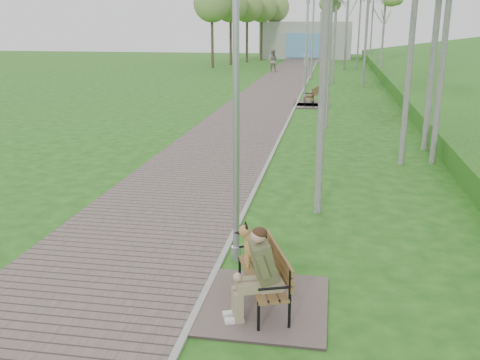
# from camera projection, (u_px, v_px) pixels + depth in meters

# --- Properties ---
(ground) EXTENTS (120.00, 120.00, 0.00)m
(ground) POSITION_uv_depth(u_px,v_px,m) (252.00, 197.00, 12.61)
(ground) COLOR #1D5415
(ground) RESTS_ON ground
(walkway) EXTENTS (3.50, 67.00, 0.04)m
(walkway) POSITION_uv_depth(u_px,v_px,m) (276.00, 88.00, 33.20)
(walkway) COLOR #625450
(walkway) RESTS_ON ground
(kerb) EXTENTS (0.10, 67.00, 0.05)m
(kerb) POSITION_uv_depth(u_px,v_px,m) (304.00, 89.00, 32.92)
(kerb) COLOR #999993
(kerb) RESTS_ON ground
(building_north) EXTENTS (10.00, 5.20, 4.00)m
(building_north) POSITION_uv_depth(u_px,v_px,m) (306.00, 40.00, 60.45)
(building_north) COLOR #9E9E99
(building_north) RESTS_ON ground
(bench_main) EXTENTS (1.80, 2.00, 1.57)m
(bench_main) POSITION_uv_depth(u_px,v_px,m) (259.00, 279.00, 7.63)
(bench_main) COLOR #625450
(bench_main) RESTS_ON ground
(bench_second) EXTENTS (1.55, 1.72, 0.95)m
(bench_second) POSITION_uv_depth(u_px,v_px,m) (310.00, 103.00, 26.08)
(bench_second) COLOR #625450
(bench_second) RESTS_ON ground
(bench_third) EXTENTS (1.75, 1.95, 1.08)m
(bench_third) POSITION_uv_depth(u_px,v_px,m) (312.00, 100.00, 26.80)
(bench_third) COLOR #625450
(bench_third) RESTS_ON ground
(lamp_post_near) EXTENTS (0.18, 0.18, 4.60)m
(lamp_post_near) POSITION_uv_depth(u_px,v_px,m) (236.00, 139.00, 8.63)
(lamp_post_near) COLOR #9FA2A7
(lamp_post_near) RESTS_ON ground
(lamp_post_second) EXTENTS (0.20, 0.20, 5.09)m
(lamp_post_second) POSITION_uv_depth(u_px,v_px,m) (306.00, 54.00, 27.26)
(lamp_post_second) COLOR #9FA2A7
(lamp_post_second) RESTS_ON ground
(lamp_post_third) EXTENTS (0.23, 0.23, 5.83)m
(lamp_post_third) POSITION_uv_depth(u_px,v_px,m) (312.00, 40.00, 38.20)
(lamp_post_third) COLOR #9FA2A7
(lamp_post_third) RESTS_ON ground
(lamp_post_far) EXTENTS (0.19, 0.19, 4.90)m
(lamp_post_far) POSITION_uv_depth(u_px,v_px,m) (320.00, 40.00, 52.26)
(lamp_post_far) COLOR #9FA2A7
(lamp_post_far) RESTS_ON ground
(pedestrian_near) EXTENTS (0.61, 0.48, 1.46)m
(pedestrian_near) POSITION_uv_depth(u_px,v_px,m) (306.00, 59.00, 48.46)
(pedestrian_near) COLOR silver
(pedestrian_near) RESTS_ON ground
(pedestrian_far) EXTENTS (0.94, 0.77, 1.80)m
(pedestrian_far) POSITION_uv_depth(u_px,v_px,m) (273.00, 61.00, 43.63)
(pedestrian_far) COLOR gray
(pedestrian_far) RESTS_ON ground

